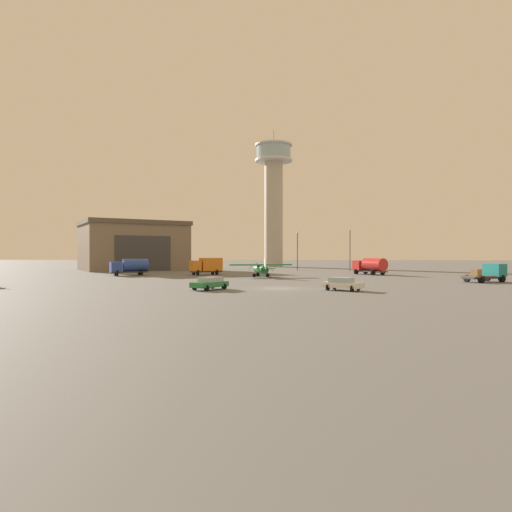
{
  "coord_description": "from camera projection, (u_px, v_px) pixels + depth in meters",
  "views": [
    {
      "loc": [
        0.44,
        -48.63,
        3.93
      ],
      "look_at": [
        -4.09,
        23.31,
        3.47
      ],
      "focal_mm": 30.52,
      "sensor_mm": 36.0,
      "label": 1
    }
  ],
  "objects": [
    {
      "name": "ground_plane",
      "position": [
        279.0,
        288.0,
        48.58
      ],
      "size": [
        400.0,
        400.0,
        0.0
      ],
      "primitive_type": "plane",
      "color": "#60605E"
    },
    {
      "name": "light_post_east",
      "position": [
        350.0,
        246.0,
        95.7
      ],
      "size": [
        0.44,
        0.44,
        9.38
      ],
      "color": "#38383D",
      "rests_on": "ground_plane"
    },
    {
      "name": "truck_box_orange",
      "position": [
        207.0,
        266.0,
        78.75
      ],
      "size": [
        5.97,
        4.86,
        3.07
      ],
      "rotation": [
        0.0,
        0.0,
        3.7
      ],
      "color": "#38383D",
      "rests_on": "ground_plane"
    },
    {
      "name": "truck_fuel_tanker_blue",
      "position": [
        130.0,
        266.0,
        76.88
      ],
      "size": [
        6.67,
        5.25,
        2.93
      ],
      "rotation": [
        0.0,
        0.0,
        3.69
      ],
      "color": "#38383D",
      "rests_on": "ground_plane"
    },
    {
      "name": "car_white",
      "position": [
        343.0,
        284.0,
        45.73
      ],
      "size": [
        4.43,
        3.71,
        1.37
      ],
      "rotation": [
        0.0,
        0.0,
        5.71
      ],
      "color": "white",
      "rests_on": "ground_plane"
    },
    {
      "name": "car_green",
      "position": [
        210.0,
        283.0,
        46.67
      ],
      "size": [
        3.86,
        4.58,
        1.37
      ],
      "rotation": [
        0.0,
        0.0,
        4.15
      ],
      "color": "#287A42",
      "rests_on": "ground_plane"
    },
    {
      "name": "hangar",
      "position": [
        133.0,
        246.0,
        102.68
      ],
      "size": [
        28.87,
        27.37,
        11.36
      ],
      "rotation": [
        0.0,
        0.0,
        -0.98
      ],
      "color": "#7A6B56",
      "rests_on": "ground_plane"
    },
    {
      "name": "light_post_west",
      "position": [
        297.0,
        247.0,
        99.3
      ],
      "size": [
        0.44,
        0.44,
        8.93
      ],
      "color": "#38383D",
      "rests_on": "ground_plane"
    },
    {
      "name": "truck_flatbed_teal",
      "position": [
        489.0,
        273.0,
        59.28
      ],
      "size": [
        6.47,
        4.95,
        2.48
      ],
      "rotation": [
        0.0,
        0.0,
        0.47
      ],
      "color": "#38383D",
      "rests_on": "ground_plane"
    },
    {
      "name": "truck_fuel_tanker_red",
      "position": [
        370.0,
        265.0,
        79.85
      ],
      "size": [
        5.66,
        7.15,
        3.04
      ],
      "rotation": [
        0.0,
        0.0,
        2.12
      ],
      "color": "#38383D",
      "rests_on": "ground_plane"
    },
    {
      "name": "control_tower",
      "position": [
        274.0,
        191.0,
        126.61
      ],
      "size": [
        10.82,
        10.82,
        39.65
      ],
      "color": "#B2AD9E",
      "rests_on": "ground_plane"
    },
    {
      "name": "airplane_green",
      "position": [
        261.0,
        268.0,
        71.49
      ],
      "size": [
        10.51,
        8.21,
        3.1
      ],
      "rotation": [
        0.0,
        0.0,
        1.82
      ],
      "color": "#287A42",
      "rests_on": "ground_plane"
    }
  ]
}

